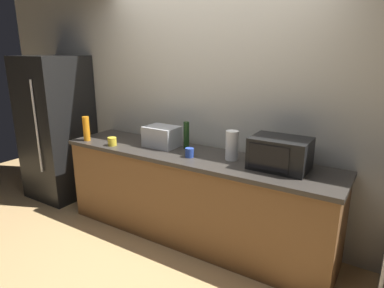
{
  "coord_description": "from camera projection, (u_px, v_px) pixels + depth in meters",
  "views": [
    {
      "loc": [
        1.66,
        -2.23,
        1.88
      ],
      "look_at": [
        0.0,
        0.4,
        1.0
      ],
      "focal_mm": 31.54,
      "sensor_mm": 36.0,
      "label": 1
    }
  ],
  "objects": [
    {
      "name": "ground_plane",
      "position": [
        169.0,
        256.0,
        3.18
      ],
      "size": [
        8.0,
        8.0,
        0.0
      ],
      "primitive_type": "plane",
      "color": "tan"
    },
    {
      "name": "back_wall",
      "position": [
        213.0,
        102.0,
        3.47
      ],
      "size": [
        6.4,
        0.1,
        2.7
      ],
      "primitive_type": "cube",
      "color": "beige",
      "rests_on": "ground_plane"
    },
    {
      "name": "counter_run",
      "position": [
        192.0,
        196.0,
        3.38
      ],
      "size": [
        2.84,
        0.64,
        0.9
      ],
      "color": "brown",
      "rests_on": "ground_plane"
    },
    {
      "name": "refrigerator",
      "position": [
        57.0,
        128.0,
        4.31
      ],
      "size": [
        0.72,
        0.73,
        1.8
      ],
      "color": "black",
      "rests_on": "ground_plane"
    },
    {
      "name": "microwave",
      "position": [
        280.0,
        153.0,
        2.83
      ],
      "size": [
        0.48,
        0.35,
        0.27
      ],
      "color": "black",
      "rests_on": "counter_run"
    },
    {
      "name": "toaster_oven",
      "position": [
        162.0,
        136.0,
        3.49
      ],
      "size": [
        0.34,
        0.26,
        0.21
      ],
      "primitive_type": "cube",
      "color": "#B7BABF",
      "rests_on": "counter_run"
    },
    {
      "name": "paper_towel_roll",
      "position": [
        232.0,
        145.0,
        3.06
      ],
      "size": [
        0.12,
        0.12,
        0.27
      ],
      "primitive_type": "cylinder",
      "color": "white",
      "rests_on": "counter_run"
    },
    {
      "name": "bottle_dish_soap",
      "position": [
        86.0,
        129.0,
        3.7
      ],
      "size": [
        0.07,
        0.07,
        0.27
      ],
      "primitive_type": "cylinder",
      "color": "orange",
      "rests_on": "counter_run"
    },
    {
      "name": "bottle_wine",
      "position": [
        186.0,
        135.0,
        3.4
      ],
      "size": [
        0.06,
        0.06,
        0.28
      ],
      "primitive_type": "cylinder",
      "color": "#1E3F19",
      "rests_on": "counter_run"
    },
    {
      "name": "mug_yellow",
      "position": [
        112.0,
        142.0,
        3.53
      ],
      "size": [
        0.09,
        0.09,
        0.09
      ],
      "primitive_type": "cylinder",
      "color": "yellow",
      "rests_on": "counter_run"
    },
    {
      "name": "mug_blue",
      "position": [
        190.0,
        153.0,
        3.15
      ],
      "size": [
        0.08,
        0.08,
        0.09
      ],
      "primitive_type": "cylinder",
      "color": "#2D4CB2",
      "rests_on": "counter_run"
    }
  ]
}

